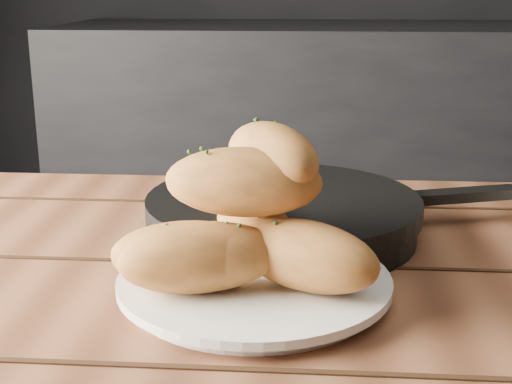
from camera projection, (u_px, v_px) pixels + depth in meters
The scene contains 3 objects.
plate at pixel (254, 285), 0.64m from camera, with size 0.24×0.24×0.02m.
bread_rolls at pixel (244, 223), 0.62m from camera, with size 0.24×0.21×0.13m.
skillet at pixel (285, 215), 0.78m from camera, with size 0.43×0.30×0.05m.
Camera 1 is at (-0.67, -0.43, 1.02)m, focal length 50.00 mm.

